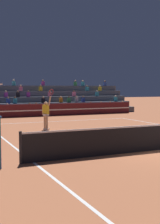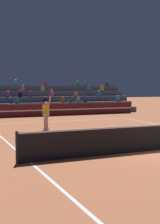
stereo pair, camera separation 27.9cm
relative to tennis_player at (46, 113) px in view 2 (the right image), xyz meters
name	(u,v)px [view 2 (the right image)]	position (x,y,z in m)	size (l,w,h in m)	color
sponsor_banner_wall	(44,110)	(2.51, 8.64, -0.44)	(18.00, 0.26, 1.10)	#51191E
bleacher_stand	(33,103)	(2.51, 12.44, 0.03)	(20.55, 4.75, 3.38)	#4C515B
tennis_player	(46,113)	(0.00, 0.00, 0.00)	(0.52, 0.80, 2.50)	tan
tennis_ball	(59,132)	(0.29, -1.43, -0.96)	(0.07, 0.07, 0.07)	#C6DB33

